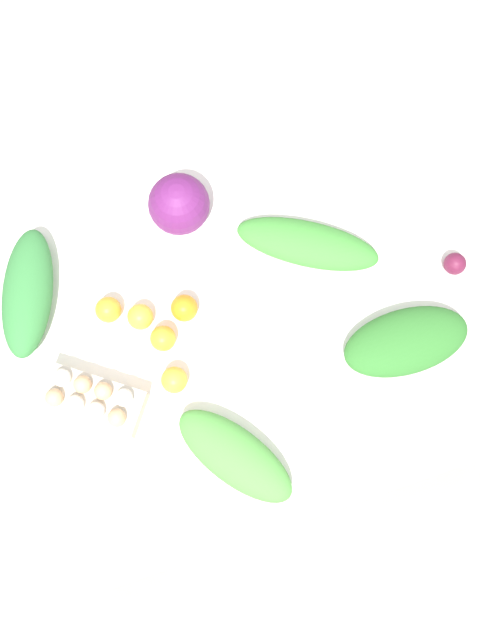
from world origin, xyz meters
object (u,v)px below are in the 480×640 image
greens_bunch_kale (406,341)px  greens_bunch_beet_tops (307,244)px  orange_4 (174,380)px  orange_3 (140,317)px  orange_1 (184,308)px  orange_2 (108,310)px  greens_bunch_dandelion (235,456)px  orange_0 (163,338)px  greens_bunch_scallion (28,292)px  beet_root (455,264)px  cabbage_purple (179,204)px  egg_carton (92,400)px

greens_bunch_kale → greens_bunch_beet_tops: bearing=-66.0°
orange_4 → orange_3: bearing=-79.4°
orange_1 → orange_2: size_ratio=1.04×
greens_bunch_dandelion → orange_0: (0.08, -0.33, -0.01)m
greens_bunch_scallion → greens_bunch_dandelion: bearing=123.8°
beet_root → orange_2: bearing=-10.6°
greens_bunch_kale → orange_0: (0.57, -0.20, -0.01)m
greens_bunch_dandelion → beet_root: greens_bunch_dandelion is taller
greens_bunch_beet_tops → orange_4: (0.43, 0.23, -0.00)m
greens_bunch_beet_tops → orange_2: bearing=0.6°
cabbage_purple → orange_0: size_ratio=2.44×
greens_bunch_kale → greens_bunch_dandelion: bearing=14.8°
greens_bunch_kale → orange_3: 0.66m
egg_carton → orange_1: (-0.28, -0.15, -0.01)m
orange_0 → orange_2: size_ratio=0.98×
egg_carton → cabbage_purple: bearing=-94.8°
egg_carton → greens_bunch_beet_tops: egg_carton is taller
greens_bunch_kale → beet_root: bearing=-142.6°
greens_bunch_kale → greens_bunch_scallion: bearing=-26.1°
egg_carton → orange_4: egg_carton is taller
cabbage_purple → egg_carton: cabbage_purple is taller
beet_root → orange_2: 0.89m
greens_bunch_kale → orange_1: bearing=-27.6°
orange_1 → greens_bunch_beet_tops: bearing=-170.0°
beet_root → orange_1: (0.69, -0.11, 0.01)m
egg_carton → greens_bunch_kale: (-0.77, 0.11, -0.00)m
cabbage_purple → beet_root: 0.72m
orange_2 → orange_0: bearing=133.5°
cabbage_purple → orange_3: size_ratio=2.41×
greens_bunch_dandelion → greens_bunch_scallion: greens_bunch_scallion is taller
greens_bunch_kale → beet_root: 0.25m
orange_1 → greens_bunch_scallion: bearing=-24.0°
beet_root → orange_2: size_ratio=0.87×
orange_1 → orange_2: bearing=-17.4°
cabbage_purple → orange_2: cabbage_purple is taller
greens_bunch_dandelion → orange_0: size_ratio=4.95×
greens_bunch_dandelion → orange_1: 0.39m
cabbage_purple → orange_0: 0.34m
greens_bunch_kale → orange_1: (0.49, -0.26, -0.01)m
greens_bunch_kale → orange_4: bearing=-9.1°
greens_bunch_kale → orange_0: 0.60m
greens_bunch_kale → orange_2: bearing=-25.0°
cabbage_purple → orange_0: bearing=65.4°
greens_bunch_beet_tops → orange_2: (0.53, 0.01, -0.00)m
greens_bunch_kale → orange_4: (0.57, -0.09, -0.01)m
greens_bunch_kale → orange_4: 0.58m
greens_bunch_scallion → orange_0: size_ratio=5.21×
greens_bunch_beet_tops → greens_bunch_dandelion: bearing=52.4°
cabbage_purple → orange_4: 0.45m
beet_root → orange_3: 0.81m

